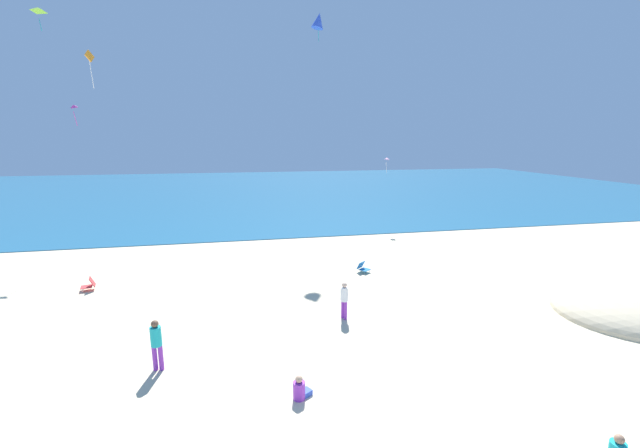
{
  "coord_description": "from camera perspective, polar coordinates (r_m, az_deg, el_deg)",
  "views": [
    {
      "loc": [
        -2.93,
        -6.51,
        7.35
      ],
      "look_at": [
        0.0,
        7.91,
        4.16
      ],
      "focal_mm": 22.23,
      "sensor_mm": 36.0,
      "label": 1
    }
  ],
  "objects": [
    {
      "name": "person_0",
      "position": [
        16.61,
        3.51,
        -10.58
      ],
      "size": [
        0.42,
        0.42,
        1.58
      ],
      "rotation": [
        0.0,
        0.0,
        0.42
      ],
      "color": "purple",
      "rests_on": "ground_plane"
    },
    {
      "name": "beach_chair_far_right",
      "position": [
        22.79,
        -30.28,
        -7.51
      ],
      "size": [
        0.75,
        0.66,
        0.64
      ],
      "rotation": [
        0.0,
        0.0,
        3.38
      ],
      "color": "#D13D3D",
      "rests_on": "ground_plane"
    },
    {
      "name": "ground_plane",
      "position": [
        18.31,
        -1.33,
        -11.43
      ],
      "size": [
        120.0,
        120.0,
        0.0
      ],
      "primitive_type": "plane",
      "color": "beige"
    },
    {
      "name": "kite_lime",
      "position": [
        28.42,
        -35.5,
        23.82
      ],
      "size": [
        0.8,
        0.79,
        1.24
      ],
      "rotation": [
        0.0,
        0.0,
        3.89
      ],
      "color": "#99DB33"
    },
    {
      "name": "kite_pink",
      "position": [
        33.44,
        9.61,
        9.21
      ],
      "size": [
        0.5,
        0.53,
        1.32
      ],
      "rotation": [
        0.0,
        0.0,
        5.27
      ],
      "color": "pink"
    },
    {
      "name": "person_1",
      "position": [
        12.36,
        -2.88,
        -22.72
      ],
      "size": [
        0.66,
        0.57,
        0.74
      ],
      "rotation": [
        0.0,
        0.0,
        0.57
      ],
      "color": "purple",
      "rests_on": "ground_plane"
    },
    {
      "name": "kite_magenta",
      "position": [
        28.98,
        -31.95,
        14.14
      ],
      "size": [
        0.56,
        0.52,
        1.28
      ],
      "rotation": [
        0.0,
        0.0,
        5.77
      ],
      "color": "#DB3DA8"
    },
    {
      "name": "kite_blue",
      "position": [
        30.61,
        -0.23,
        27.23
      ],
      "size": [
        1.06,
        0.89,
        1.91
      ],
      "rotation": [
        0.0,
        0.0,
        1.63
      ],
      "color": "blue"
    },
    {
      "name": "ocean_water",
      "position": [
        59.08,
        -8.59,
        4.98
      ],
      "size": [
        120.0,
        60.0,
        0.05
      ],
      "primitive_type": "cube",
      "color": "#236084",
      "rests_on": "ground_plane"
    },
    {
      "name": "person_3",
      "position": [
        14.19,
        -22.49,
        -15.37
      ],
      "size": [
        0.39,
        0.39,
        1.72
      ],
      "rotation": [
        0.0,
        0.0,
        4.56
      ],
      "color": "purple",
      "rests_on": "ground_plane"
    },
    {
      "name": "beach_chair_far_left",
      "position": [
        22.41,
        6.18,
        -6.24
      ],
      "size": [
        0.81,
        0.83,
        0.59
      ],
      "rotation": [
        0.0,
        0.0,
        5.39
      ],
      "color": "#2370B2",
      "rests_on": "ground_plane"
    },
    {
      "name": "kite_orange",
      "position": [
        20.07,
        -30.22,
        19.82
      ],
      "size": [
        0.25,
        0.46,
        1.53
      ],
      "rotation": [
        0.0,
        0.0,
        0.92
      ],
      "color": "orange"
    }
  ]
}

